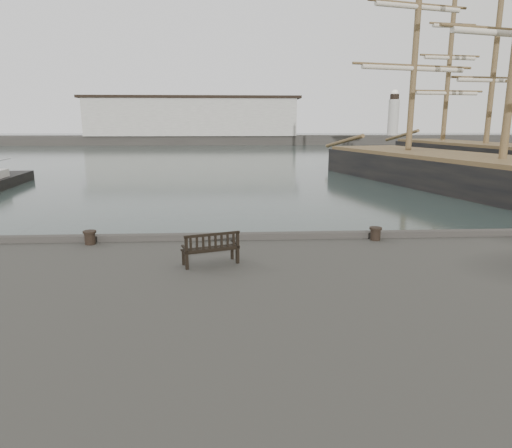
{
  "coord_description": "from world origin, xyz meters",
  "views": [
    {
      "loc": [
        0.44,
        -13.54,
        5.03
      ],
      "look_at": [
        1.17,
        -0.5,
        2.1
      ],
      "focal_mm": 32.0,
      "sensor_mm": 36.0,
      "label": 1
    }
  ],
  "objects_px": {
    "tall_ship_main": "(499,185)",
    "tall_ship_far": "(484,161)",
    "bench": "(211,254)",
    "bollard_right": "(375,234)",
    "bollard_left": "(90,238)"
  },
  "relations": [
    {
      "from": "bench",
      "to": "tall_ship_far",
      "type": "xyz_separation_m",
      "value": [
        28.46,
        38.11,
        -1.01
      ]
    },
    {
      "from": "bollard_right",
      "to": "tall_ship_far",
      "type": "height_order",
      "value": "tall_ship_far"
    },
    {
      "from": "bollard_right",
      "to": "tall_ship_main",
      "type": "xyz_separation_m",
      "value": [
        14.39,
        17.51,
        -1.03
      ]
    },
    {
      "from": "bench",
      "to": "tall_ship_main",
      "type": "distance_m",
      "value": 27.5
    },
    {
      "from": "bollard_right",
      "to": "bench",
      "type": "bearing_deg",
      "value": -156.39
    },
    {
      "from": "bench",
      "to": "tall_ship_main",
      "type": "xyz_separation_m",
      "value": [
        19.23,
        19.63,
        -1.09
      ]
    },
    {
      "from": "bench",
      "to": "tall_ship_main",
      "type": "bearing_deg",
      "value": 26.52
    },
    {
      "from": "tall_ship_far",
      "to": "tall_ship_main",
      "type": "bearing_deg",
      "value": -124.75
    },
    {
      "from": "tall_ship_main",
      "to": "tall_ship_far",
      "type": "xyz_separation_m",
      "value": [
        9.23,
        18.48,
        0.09
      ]
    },
    {
      "from": "tall_ship_main",
      "to": "tall_ship_far",
      "type": "height_order",
      "value": "tall_ship_main"
    },
    {
      "from": "bollard_right",
      "to": "tall_ship_main",
      "type": "height_order",
      "value": "tall_ship_main"
    },
    {
      "from": "bench",
      "to": "tall_ship_far",
      "type": "relative_size",
      "value": 0.05
    },
    {
      "from": "bollard_left",
      "to": "bollard_right",
      "type": "xyz_separation_m",
      "value": [
        8.41,
        0.0,
        -0.0
      ]
    },
    {
      "from": "tall_ship_far",
      "to": "bollard_right",
      "type": "bearing_deg",
      "value": -131.49
    },
    {
      "from": "bollard_right",
      "to": "tall_ship_main",
      "type": "relative_size",
      "value": 0.01
    }
  ]
}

